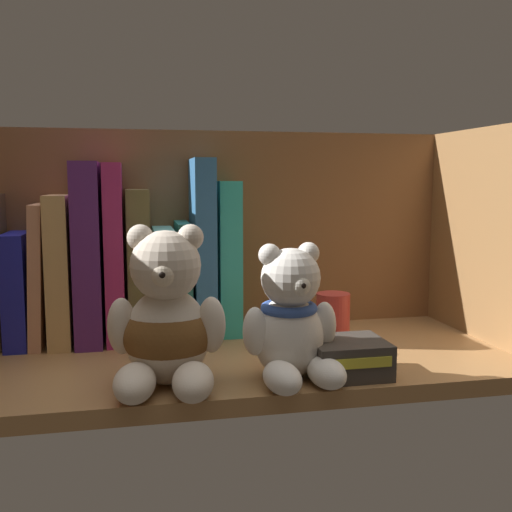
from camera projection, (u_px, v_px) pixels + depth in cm
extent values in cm
cube|color=#9E7042|center=(242.00, 362.00, 74.58)|extent=(67.09, 29.63, 2.00)
cube|color=brown|center=(223.00, 237.00, 87.69)|extent=(69.49, 1.20, 31.08)
cube|color=#9E7042|center=(490.00, 243.00, 79.75)|extent=(1.60, 32.03, 31.08)
cube|color=#1B21A5|center=(21.00, 287.00, 79.51)|extent=(2.91, 12.72, 15.10)
cube|color=tan|center=(41.00, 273.00, 79.82)|extent=(2.34, 12.95, 18.89)
cube|color=tan|center=(62.00, 268.00, 80.30)|extent=(2.91, 13.65, 20.03)
cube|color=#55236C|center=(89.00, 252.00, 80.78)|extent=(3.53, 14.22, 24.33)
cube|color=#AC2867|center=(115.00, 252.00, 81.49)|extent=(2.44, 13.41, 24.18)
cube|color=brown|center=(139.00, 264.00, 82.36)|extent=(3.07, 11.13, 20.71)
cube|color=#73BDB4|center=(163.00, 281.00, 83.38)|extent=(2.71, 14.26, 15.42)
cube|color=#286D65|center=(182.00, 278.00, 83.89)|extent=(1.79, 13.41, 16.21)
cube|color=teal|center=(201.00, 247.00, 83.90)|extent=(2.93, 13.04, 24.91)
cube|color=#34C0AF|center=(225.00, 257.00, 84.79)|extent=(3.11, 9.53, 21.84)
ellipsoid|color=beige|center=(167.00, 336.00, 63.25)|extent=(8.96, 8.22, 10.54)
sphere|color=beige|center=(166.00, 266.00, 61.74)|extent=(7.49, 7.49, 7.49)
sphere|color=beige|center=(140.00, 238.00, 61.72)|extent=(2.81, 2.81, 2.81)
sphere|color=beige|center=(191.00, 237.00, 62.07)|extent=(2.81, 2.81, 2.81)
sphere|color=beige|center=(163.00, 274.00, 59.17)|extent=(2.81, 2.81, 2.81)
sphere|color=black|center=(162.00, 275.00, 58.19)|extent=(0.98, 0.98, 0.98)
ellipsoid|color=beige|center=(135.00, 383.00, 58.54)|extent=(5.17, 7.55, 3.75)
ellipsoid|color=beige|center=(193.00, 382.00, 58.92)|extent=(5.17, 7.55, 3.75)
ellipsoid|color=beige|center=(122.00, 326.00, 62.25)|extent=(3.44, 3.44, 6.09)
ellipsoid|color=beige|center=(211.00, 325.00, 62.87)|extent=(3.44, 3.44, 6.09)
ellipsoid|color=brown|center=(167.00, 334.00, 63.22)|extent=(9.70, 8.96, 7.38)
ellipsoid|color=white|center=(289.00, 337.00, 65.34)|extent=(7.83, 7.19, 9.21)
sphere|color=white|center=(291.00, 278.00, 64.05)|extent=(6.55, 6.55, 6.55)
sphere|color=white|center=(270.00, 255.00, 63.40)|extent=(2.46, 2.46, 2.46)
sphere|color=white|center=(308.00, 253.00, 64.92)|extent=(2.46, 2.46, 2.46)
sphere|color=white|center=(299.00, 285.00, 61.93)|extent=(2.46, 2.46, 2.46)
sphere|color=black|center=(303.00, 286.00, 61.12)|extent=(0.86, 0.86, 0.86)
ellipsoid|color=white|center=(282.00, 378.00, 60.79)|extent=(4.47, 6.58, 3.28)
ellipsoid|color=white|center=(326.00, 373.00, 62.48)|extent=(4.47, 6.58, 3.28)
ellipsoid|color=white|center=(255.00, 331.00, 63.39)|extent=(2.99, 2.99, 5.32)
ellipsoid|color=white|center=(324.00, 325.00, 66.15)|extent=(2.99, 2.99, 5.32)
torus|color=#3759B1|center=(289.00, 308.00, 64.92)|extent=(6.29, 6.29, 1.18)
cylinder|color=#C63833|center=(333.00, 318.00, 79.75)|extent=(4.56, 4.56, 6.79)
cube|color=#38332D|center=(347.00, 357.00, 66.57)|extent=(8.50, 7.50, 4.02)
cube|color=gold|center=(360.00, 363.00, 62.79)|extent=(7.22, 0.16, 1.13)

